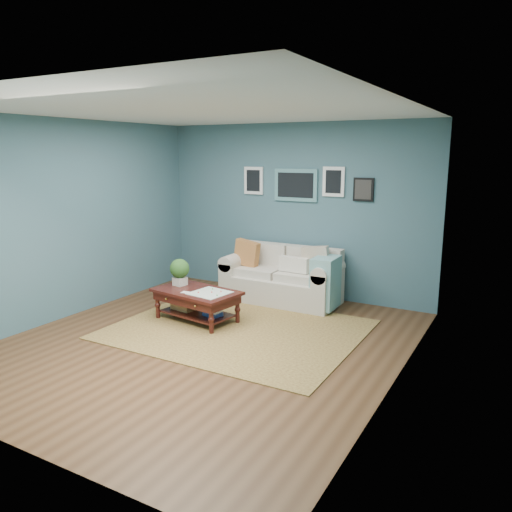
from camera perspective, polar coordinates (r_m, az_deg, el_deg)
The scene contains 4 objects.
room_shell at distance 5.80m, azimuth -5.81°, elevation 2.90°, with size 5.00×5.02×2.70m.
area_rug at distance 6.52m, azimuth -2.17°, elevation -8.36°, with size 3.07×2.45×0.01m, color brown.
loveseat at distance 7.62m, azimuth 3.51°, elevation -2.48°, with size 1.81×0.82×0.93m.
coffee_table at distance 6.83m, azimuth -7.12°, elevation -4.40°, with size 1.23×0.83×0.80m.
Camera 1 is at (3.30, -4.64, 2.24)m, focal length 35.00 mm.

